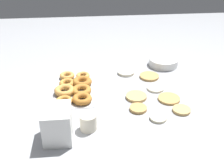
% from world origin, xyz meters
% --- Properties ---
extents(ground_plane, '(3.00, 3.00, 0.00)m').
position_xyz_m(ground_plane, '(0.00, 0.00, 0.00)').
color(ground_plane, '#9EA0A5').
extents(pancake_0, '(0.11, 0.11, 0.02)m').
position_xyz_m(pancake_0, '(0.06, 0.04, 0.01)').
color(pancake_0, tan).
rests_on(pancake_0, ground_plane).
extents(pancake_1, '(0.09, 0.09, 0.01)m').
position_xyz_m(pancake_1, '(-0.02, 0.16, 0.01)').
color(pancake_1, silver).
rests_on(pancake_1, ground_plane).
extents(pancake_2, '(0.08, 0.08, 0.01)m').
position_xyz_m(pancake_2, '(0.26, 0.11, 0.01)').
color(pancake_2, beige).
rests_on(pancake_2, ground_plane).
extents(pancake_3, '(0.10, 0.10, 0.02)m').
position_xyz_m(pancake_3, '(-0.22, 0.02, 0.01)').
color(pancake_3, beige).
rests_on(pancake_3, ground_plane).
extents(pancake_4, '(0.12, 0.12, 0.01)m').
position_xyz_m(pancake_4, '(-0.16, 0.15, 0.01)').
color(pancake_4, tan).
rests_on(pancake_4, ground_plane).
extents(pancake_5, '(0.11, 0.11, 0.01)m').
position_xyz_m(pancake_5, '(0.10, 0.20, 0.01)').
color(pancake_5, tan).
rests_on(pancake_5, ground_plane).
extents(pancake_6, '(0.09, 0.09, 0.01)m').
position_xyz_m(pancake_6, '(0.21, 0.24, 0.01)').
color(pancake_6, tan).
rests_on(pancake_6, ground_plane).
extents(pancake_7, '(0.09, 0.09, 0.02)m').
position_xyz_m(pancake_7, '(0.17, 0.03, 0.01)').
color(pancake_7, tan).
rests_on(pancake_7, ground_plane).
extents(donut_tray, '(0.38, 0.21, 0.04)m').
position_xyz_m(donut_tray, '(-0.05, -0.29, 0.02)').
color(donut_tray, silver).
rests_on(donut_tray, ground_plane).
extents(batter_bowl, '(0.19, 0.19, 0.05)m').
position_xyz_m(batter_bowl, '(-0.31, 0.28, 0.02)').
color(batter_bowl, white).
rests_on(batter_bowl, ground_plane).
extents(container_stack, '(0.14, 0.12, 0.15)m').
position_xyz_m(container_stack, '(0.35, -0.35, 0.07)').
color(container_stack, white).
rests_on(container_stack, ground_plane).
extents(paper_cup, '(0.08, 0.08, 0.08)m').
position_xyz_m(paper_cup, '(0.30, -0.22, 0.04)').
color(paper_cup, beige).
rests_on(paper_cup, ground_plane).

